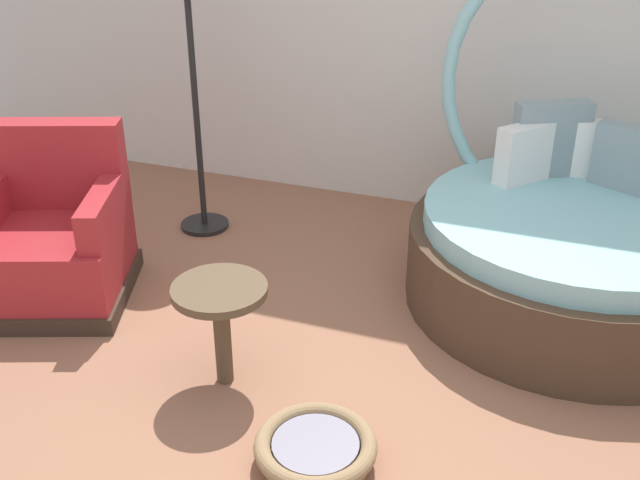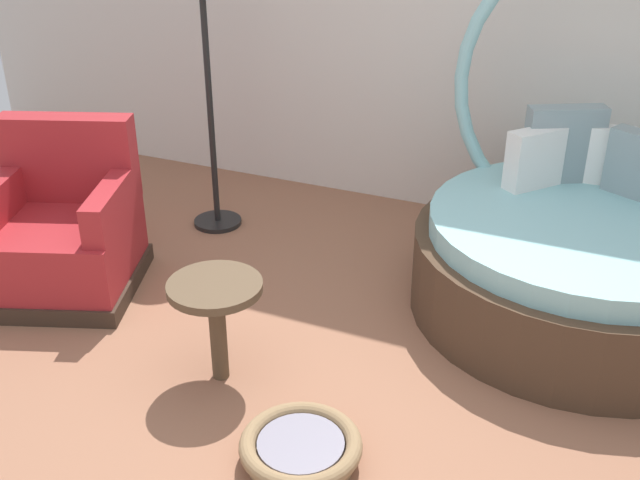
{
  "view_description": "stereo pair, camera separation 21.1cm",
  "coord_description": "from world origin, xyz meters",
  "px_view_note": "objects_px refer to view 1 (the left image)",
  "views": [
    {
      "loc": [
        0.93,
        -2.5,
        2.26
      ],
      "look_at": [
        -0.21,
        0.61,
        0.55
      ],
      "focal_mm": 42.37,
      "sensor_mm": 36.0,
      "label": 1
    },
    {
      "loc": [
        1.13,
        -2.43,
        2.26
      ],
      "look_at": [
        -0.21,
        0.61,
        0.55
      ],
      "focal_mm": 42.37,
      "sensor_mm": 36.0,
      "label": 2
    }
  ],
  "objects_px": {
    "round_daybed": "(579,233)",
    "red_armchair": "(53,241)",
    "side_table": "(220,304)",
    "pet_basket": "(316,450)"
  },
  "relations": [
    {
      "from": "pet_basket",
      "to": "side_table",
      "type": "relative_size",
      "value": 0.98
    },
    {
      "from": "round_daybed",
      "to": "side_table",
      "type": "bearing_deg",
      "value": -137.21
    },
    {
      "from": "round_daybed",
      "to": "red_armchair",
      "type": "xyz_separation_m",
      "value": [
        -2.74,
        -0.98,
        -0.06
      ]
    },
    {
      "from": "round_daybed",
      "to": "red_armchair",
      "type": "bearing_deg",
      "value": -160.33
    },
    {
      "from": "round_daybed",
      "to": "red_armchair",
      "type": "distance_m",
      "value": 2.91
    },
    {
      "from": "red_armchair",
      "to": "side_table",
      "type": "height_order",
      "value": "red_armchair"
    },
    {
      "from": "red_armchair",
      "to": "pet_basket",
      "type": "xyz_separation_m",
      "value": [
        1.85,
        -0.78,
        -0.26
      ]
    },
    {
      "from": "red_armchair",
      "to": "side_table",
      "type": "distance_m",
      "value": 1.31
    },
    {
      "from": "red_armchair",
      "to": "side_table",
      "type": "xyz_separation_m",
      "value": [
        1.25,
        -0.4,
        0.1
      ]
    },
    {
      "from": "round_daybed",
      "to": "side_table",
      "type": "xyz_separation_m",
      "value": [
        -1.49,
        -1.38,
        0.03
      ]
    }
  ]
}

